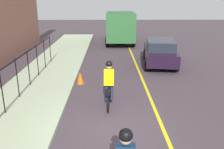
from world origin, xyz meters
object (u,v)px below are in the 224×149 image
Objects in this scene: patrol_sedan at (160,52)px; box_truck_background at (120,26)px; traffic_cone_near at (80,78)px; cyclist_lead at (109,84)px.

patrol_sedan is 0.68× the size of box_truck_background.
cyclist_lead is at bearing -152.38° from traffic_cone_near.
cyclist_lead is 3.15× the size of traffic_cone_near.
patrol_sedan is at bearing -53.14° from traffic_cone_near.
cyclist_lead is 0.27× the size of box_truck_background.
box_truck_background is at bearing -12.38° from traffic_cone_near.
box_truck_background reaches higher than patrol_sedan.
box_truck_background is (7.80, 2.12, 0.73)m from patrol_sedan.
cyclist_lead is 6.90m from patrol_sedan.
traffic_cone_near is (2.68, 1.40, -0.62)m from cyclist_lead.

